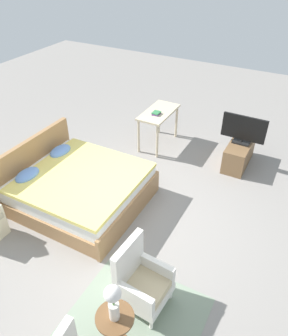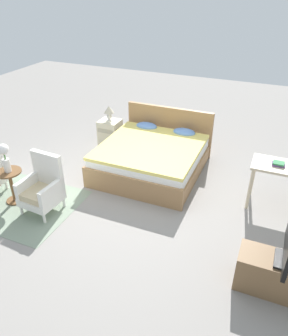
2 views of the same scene
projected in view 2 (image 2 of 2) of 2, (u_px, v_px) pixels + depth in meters
name	position (u px, v px, depth m)	size (l,w,h in m)	color
ground_plane	(136.00, 200.00, 5.47)	(16.00, 16.00, 0.00)	gray
floor_rug	(14.00, 201.00, 5.43)	(2.10, 1.50, 0.01)	gray
bed	(153.00, 156.00, 6.18)	(1.82, 1.99, 0.96)	#997047
armchair_by_window_right	(43.00, 189.00, 5.09)	(0.58, 0.58, 0.92)	white
side_table	(11.00, 183.00, 5.27)	(0.40, 0.40, 0.57)	brown
flower_vase	(4.00, 155.00, 5.02)	(0.17, 0.17, 0.48)	silver
nightstand	(110.00, 132.00, 7.18)	(0.44, 0.41, 0.55)	beige
table_lamp	(109.00, 111.00, 6.93)	(0.22, 0.22, 0.33)	silver
tv_stand	(279.00, 276.00, 3.79)	(0.96, 0.40, 0.48)	brown
vanity_desk	(287.00, 173.00, 4.96)	(1.04, 0.52, 0.77)	beige
book_stack	(279.00, 164.00, 4.93)	(0.20, 0.15, 0.05)	#66387A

